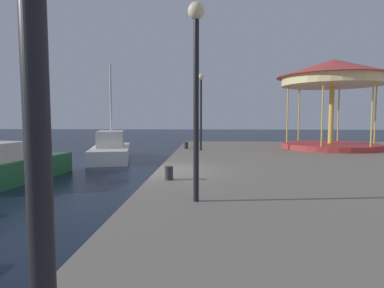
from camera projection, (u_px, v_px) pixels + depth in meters
The scene contains 8 objects.
ground_plane at pixel (157, 193), 11.29m from camera, with size 120.00×120.00×0.00m, color black.
motorboat_green at pixel (11, 167), 13.17m from camera, with size 2.62×5.56×1.66m.
sailboat_white at pixel (111, 149), 20.14m from camera, with size 3.51×6.53×5.96m.
carousel at pixel (332, 83), 18.78m from camera, with size 6.35×6.35×5.18m.
lamp_post_mid_promenade at pixel (196, 67), 6.82m from camera, with size 0.36×0.36×4.21m.
lamp_post_far_end at pixel (201, 98), 17.74m from camera, with size 0.36×0.36×4.20m.
bollard_center at pixel (186, 145), 18.91m from camera, with size 0.24×0.24×0.40m, color #2D2D33.
bollard_north at pixel (169, 173), 9.47m from camera, with size 0.24×0.24×0.40m, color #2D2D33.
Camera 1 is at (1.80, -11.04, 2.62)m, focal length 30.29 mm.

